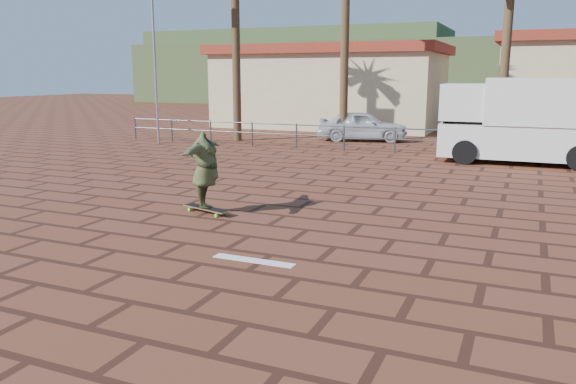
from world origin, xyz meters
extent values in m
plane|color=brown|center=(0.00, 0.00, 0.00)|extent=(120.00, 120.00, 0.00)
cube|color=white|center=(0.70, -1.20, 0.00)|extent=(1.40, 0.22, 0.01)
cylinder|color=#47494F|center=(-12.00, 12.00, 0.50)|extent=(0.06, 0.06, 1.00)
cylinder|color=#47494F|center=(-10.00, 12.00, 0.50)|extent=(0.06, 0.06, 1.00)
cylinder|color=#47494F|center=(-8.00, 12.00, 0.50)|extent=(0.06, 0.06, 1.00)
cylinder|color=#47494F|center=(-6.00, 12.00, 0.50)|extent=(0.06, 0.06, 1.00)
cylinder|color=#47494F|center=(-4.00, 12.00, 0.50)|extent=(0.06, 0.06, 1.00)
cylinder|color=#47494F|center=(-2.00, 12.00, 0.50)|extent=(0.06, 0.06, 1.00)
cylinder|color=#47494F|center=(0.00, 12.00, 0.50)|extent=(0.06, 0.06, 1.00)
cylinder|color=#47494F|center=(2.00, 12.00, 0.50)|extent=(0.06, 0.06, 1.00)
cylinder|color=#47494F|center=(4.00, 12.00, 0.50)|extent=(0.06, 0.06, 1.00)
cylinder|color=#47494F|center=(6.00, 12.00, 0.50)|extent=(0.06, 0.06, 1.00)
cylinder|color=#47494F|center=(0.00, 12.00, 0.95)|extent=(24.00, 0.05, 0.05)
cylinder|color=#47494F|center=(0.00, 12.00, 0.55)|extent=(24.00, 0.05, 0.05)
cylinder|color=gray|center=(-10.00, 11.00, 4.00)|extent=(0.10, 0.10, 8.00)
cylinder|color=brown|center=(-7.50, 13.50, 3.50)|extent=(0.36, 0.36, 7.00)
cylinder|color=brown|center=(-3.00, 15.00, 4.10)|extent=(0.36, 0.36, 8.20)
cylinder|color=brown|center=(3.50, 15.50, 3.25)|extent=(0.36, 0.36, 6.50)
cube|color=beige|center=(-6.00, 22.00, 2.00)|extent=(12.00, 7.00, 4.00)
cube|color=maroon|center=(-6.00, 22.00, 4.25)|extent=(12.60, 7.60, 0.50)
cube|color=#384C28|center=(0.00, 50.00, 3.00)|extent=(70.00, 18.00, 6.00)
cube|color=#384C28|center=(-22.00, 56.00, 4.00)|extent=(35.00, 14.00, 8.00)
cube|color=olive|center=(-1.65, 1.23, 0.11)|extent=(1.25, 0.59, 0.02)
cube|color=black|center=(-1.65, 1.23, 0.12)|extent=(1.20, 0.56, 0.00)
cube|color=silver|center=(-2.06, 1.34, 0.07)|extent=(0.12, 0.21, 0.03)
cube|color=silver|center=(-1.25, 1.11, 0.07)|extent=(0.12, 0.21, 0.03)
cylinder|color=#48EB31|center=(-2.09, 1.23, 0.04)|extent=(0.08, 0.05, 0.08)
cylinder|color=#48EB31|center=(-2.03, 1.46, 0.04)|extent=(0.08, 0.05, 0.08)
cylinder|color=#48EB31|center=(-1.28, 0.99, 0.04)|extent=(0.08, 0.05, 0.08)
cylinder|color=#48EB31|center=(-1.21, 1.23, 0.04)|extent=(0.08, 0.05, 0.08)
imported|color=#414927|center=(-1.65, 1.23, 0.94)|extent=(1.00, 2.08, 1.64)
cube|color=silver|center=(4.49, 11.50, 0.76)|extent=(5.48, 2.31, 1.11)
cube|color=silver|center=(5.19, 11.51, 2.07)|extent=(4.07, 2.39, 1.51)
cube|color=silver|center=(2.58, 11.47, 2.01)|extent=(1.65, 2.24, 1.21)
cube|color=black|center=(1.92, 11.46, 1.56)|extent=(0.09, 1.71, 0.65)
cylinder|color=black|center=(2.69, 10.41, 0.40)|extent=(0.81, 0.30, 0.81)
cylinder|color=black|center=(2.66, 12.53, 0.40)|extent=(0.81, 0.30, 0.81)
cylinder|color=black|center=(6.08, 12.59, 0.40)|extent=(0.81, 0.30, 0.81)
imported|color=silver|center=(-2.29, 15.60, 0.68)|extent=(4.22, 2.43, 1.35)
imported|color=silver|center=(5.31, 15.04, 0.68)|extent=(4.22, 1.66, 1.37)
camera|label=1|loc=(4.60, -8.87, 2.93)|focal=35.00mm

